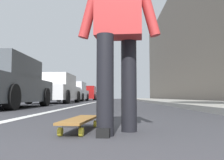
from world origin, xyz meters
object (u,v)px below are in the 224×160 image
at_px(parked_car_near, 2,84).
at_px(skater_person, 118,24).
at_px(skateboard, 80,121).
at_px(parked_car_mid, 55,89).
at_px(traffic_light, 100,73).
at_px(parked_car_end, 87,94).
at_px(parked_car_far, 74,92).

bearing_deg(parked_car_near, skater_person, -145.61).
height_order(skateboard, parked_car_mid, parked_car_mid).
height_order(skater_person, traffic_light, traffic_light).
bearing_deg(skater_person, parked_car_near, 34.39).
distance_m(skater_person, parked_car_end, 23.83).
bearing_deg(skateboard, skater_person, -113.28).
height_order(parked_car_near, parked_car_end, parked_car_near).
xyz_separation_m(skater_person, parked_car_near, (4.88, 3.34, -0.23)).
xyz_separation_m(parked_car_end, traffic_light, (-0.25, -1.38, 2.11)).
distance_m(parked_car_mid, parked_car_end, 13.11).
bearing_deg(skater_person, parked_car_mid, 17.17).
height_order(parked_car_far, traffic_light, traffic_light).
distance_m(parked_car_far, traffic_light, 7.15).
xyz_separation_m(skateboard, parked_car_far, (16.57, 3.06, 0.60)).
bearing_deg(traffic_light, parked_car_mid, 173.72).
bearing_deg(parked_car_mid, traffic_light, -6.28).
bearing_deg(parked_car_mid, parked_car_end, -0.17).
xyz_separation_m(skateboard, parked_car_end, (23.46, 2.86, 0.60)).
distance_m(parked_car_near, parked_car_mid, 5.62).
bearing_deg(traffic_light, skater_person, -175.52).
height_order(parked_car_mid, parked_car_end, parked_car_mid).
relative_size(skater_person, parked_car_mid, 0.39).
distance_m(parked_car_near, traffic_light, 18.66).
bearing_deg(parked_car_near, skateboard, -147.67).
distance_m(skater_person, traffic_light, 23.51).
relative_size(parked_car_near, parked_car_end, 1.09).
bearing_deg(parked_car_end, parked_car_mid, 179.83).
bearing_deg(parked_car_far, parked_car_mid, -178.54).
bearing_deg(traffic_light, parked_car_far, 166.69).
relative_size(parked_car_far, traffic_light, 1.10).
bearing_deg(parked_car_end, parked_car_far, 178.37).
bearing_deg(parked_car_end, traffic_light, -100.11).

